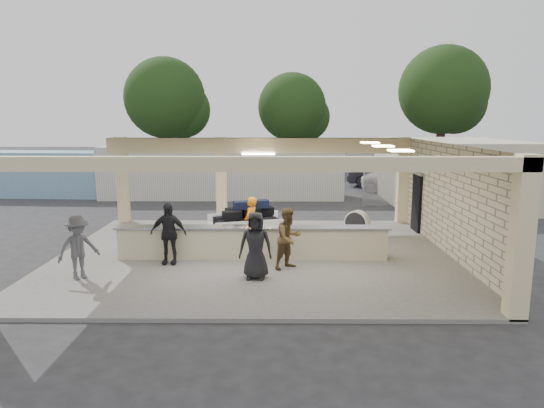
{
  "coord_description": "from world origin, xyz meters",
  "views": [
    {
      "loc": [
        0.71,
        -14.61,
        4.25
      ],
      "look_at": [
        0.57,
        1.0,
        1.5
      ],
      "focal_mm": 32.0,
      "sensor_mm": 36.0,
      "label": 1
    }
  ],
  "objects_px": {
    "passenger_d": "(256,245)",
    "container_white": "(222,172)",
    "drum_fan": "(357,223)",
    "car_dark": "(388,175)",
    "passenger_a": "(289,238)",
    "car_white_b": "(477,183)",
    "baggage_counter": "(252,242)",
    "luggage_cart": "(248,221)",
    "passenger_c": "(78,248)",
    "baggage_handler": "(251,223)",
    "container_blue": "(63,174)",
    "car_white_a": "(404,181)",
    "passenger_b": "(168,233)"
  },
  "relations": [
    {
      "from": "passenger_c",
      "to": "car_white_a",
      "type": "bearing_deg",
      "value": 8.29
    },
    {
      "from": "baggage_counter",
      "to": "luggage_cart",
      "type": "height_order",
      "value": "luggage_cart"
    },
    {
      "from": "drum_fan",
      "to": "car_white_a",
      "type": "height_order",
      "value": "car_white_a"
    },
    {
      "from": "passenger_a",
      "to": "passenger_c",
      "type": "height_order",
      "value": "passenger_a"
    },
    {
      "from": "car_white_a",
      "to": "container_white",
      "type": "distance_m",
      "value": 10.58
    },
    {
      "from": "baggage_handler",
      "to": "container_white",
      "type": "relative_size",
      "value": 0.13
    },
    {
      "from": "drum_fan",
      "to": "container_blue",
      "type": "relative_size",
      "value": 0.1
    },
    {
      "from": "drum_fan",
      "to": "container_white",
      "type": "xyz_separation_m",
      "value": [
        -5.78,
        9.44,
        0.78
      ]
    },
    {
      "from": "passenger_b",
      "to": "car_white_a",
      "type": "relative_size",
      "value": 0.38
    },
    {
      "from": "luggage_cart",
      "to": "passenger_c",
      "type": "xyz_separation_m",
      "value": [
        -4.21,
        -3.61,
        0.06
      ]
    },
    {
      "from": "baggage_handler",
      "to": "passenger_d",
      "type": "xyz_separation_m",
      "value": [
        0.28,
        -2.95,
        0.04
      ]
    },
    {
      "from": "passenger_c",
      "to": "car_white_b",
      "type": "distance_m",
      "value": 22.57
    },
    {
      "from": "car_dark",
      "to": "drum_fan",
      "type": "bearing_deg",
      "value": -179.24
    },
    {
      "from": "passenger_a",
      "to": "baggage_counter",
      "type": "bearing_deg",
      "value": 96.97
    },
    {
      "from": "passenger_d",
      "to": "car_white_b",
      "type": "bearing_deg",
      "value": 56.28
    },
    {
      "from": "luggage_cart",
      "to": "car_white_b",
      "type": "distance_m",
      "value": 17.02
    },
    {
      "from": "passenger_b",
      "to": "passenger_d",
      "type": "bearing_deg",
      "value": -23.49
    },
    {
      "from": "drum_fan",
      "to": "container_white",
      "type": "distance_m",
      "value": 11.1
    },
    {
      "from": "baggage_handler",
      "to": "passenger_a",
      "type": "distance_m",
      "value": 2.38
    },
    {
      "from": "luggage_cart",
      "to": "car_white_b",
      "type": "height_order",
      "value": "luggage_cart"
    },
    {
      "from": "passenger_a",
      "to": "car_white_b",
      "type": "bearing_deg",
      "value": 11.83
    },
    {
      "from": "car_white_b",
      "to": "container_blue",
      "type": "distance_m",
      "value": 23.28
    },
    {
      "from": "luggage_cart",
      "to": "container_white",
      "type": "xyz_separation_m",
      "value": [
        -1.98,
        10.35,
        0.51
      ]
    },
    {
      "from": "passenger_d",
      "to": "baggage_handler",
      "type": "bearing_deg",
      "value": 99.99
    },
    {
      "from": "car_white_b",
      "to": "car_dark",
      "type": "relative_size",
      "value": 0.84
    },
    {
      "from": "baggage_counter",
      "to": "passenger_a",
      "type": "xyz_separation_m",
      "value": [
        1.06,
        -0.98,
        0.38
      ]
    },
    {
      "from": "drum_fan",
      "to": "baggage_handler",
      "type": "height_order",
      "value": "baggage_handler"
    },
    {
      "from": "luggage_cart",
      "to": "baggage_handler",
      "type": "bearing_deg",
      "value": -94.1
    },
    {
      "from": "passenger_c",
      "to": "car_dark",
      "type": "distance_m",
      "value": 21.73
    },
    {
      "from": "baggage_counter",
      "to": "luggage_cart",
      "type": "relative_size",
      "value": 2.87
    },
    {
      "from": "passenger_b",
      "to": "baggage_handler",
      "type": "bearing_deg",
      "value": 39.22
    },
    {
      "from": "drum_fan",
      "to": "container_white",
      "type": "bearing_deg",
      "value": 157.8
    },
    {
      "from": "baggage_counter",
      "to": "container_white",
      "type": "relative_size",
      "value": 0.64
    },
    {
      "from": "passenger_c",
      "to": "container_blue",
      "type": "height_order",
      "value": "container_blue"
    },
    {
      "from": "drum_fan",
      "to": "car_dark",
      "type": "xyz_separation_m",
      "value": [
        4.16,
        13.48,
        0.18
      ]
    },
    {
      "from": "baggage_counter",
      "to": "drum_fan",
      "type": "relative_size",
      "value": 8.39
    },
    {
      "from": "passenger_a",
      "to": "container_white",
      "type": "height_order",
      "value": "container_white"
    },
    {
      "from": "drum_fan",
      "to": "passenger_a",
      "type": "relative_size",
      "value": 0.57
    },
    {
      "from": "passenger_d",
      "to": "container_white",
      "type": "distance_m",
      "value": 14.09
    },
    {
      "from": "container_white",
      "to": "container_blue",
      "type": "height_order",
      "value": "container_white"
    },
    {
      "from": "baggage_handler",
      "to": "passenger_d",
      "type": "bearing_deg",
      "value": 24.84
    },
    {
      "from": "baggage_counter",
      "to": "passenger_a",
      "type": "height_order",
      "value": "passenger_a"
    },
    {
      "from": "baggage_handler",
      "to": "container_blue",
      "type": "bearing_deg",
      "value": -116.61
    },
    {
      "from": "drum_fan",
      "to": "passenger_b",
      "type": "bearing_deg",
      "value": -115.8
    },
    {
      "from": "baggage_counter",
      "to": "car_dark",
      "type": "xyz_separation_m",
      "value": [
        7.72,
        16.06,
        0.22
      ]
    },
    {
      "from": "drum_fan",
      "to": "passenger_d",
      "type": "relative_size",
      "value": 0.55
    },
    {
      "from": "passenger_a",
      "to": "passenger_d",
      "type": "relative_size",
      "value": 0.97
    },
    {
      "from": "passenger_a",
      "to": "passenger_d",
      "type": "bearing_deg",
      "value": -175.65
    },
    {
      "from": "passenger_d",
      "to": "container_white",
      "type": "xyz_separation_m",
      "value": [
        -2.39,
        13.88,
        0.41
      ]
    },
    {
      "from": "baggage_counter",
      "to": "container_blue",
      "type": "xyz_separation_m",
      "value": [
        -11.1,
        12.49,
        0.64
      ]
    }
  ]
}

